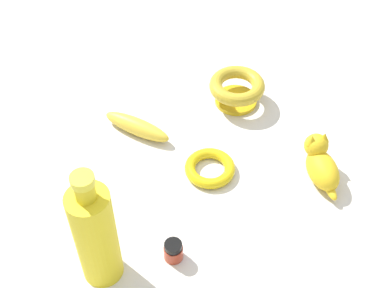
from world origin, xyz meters
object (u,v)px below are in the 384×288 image
at_px(nail_polish_jar, 173,251).
at_px(banana, 137,127).
at_px(cat_figurine, 321,163).
at_px(bangle, 210,168).
at_px(bowl, 237,88).
at_px(bottle_tall, 95,235).

relative_size(nail_polish_jar, banana, 0.26).
bearing_deg(cat_figurine, banana, 53.47).
height_order(cat_figurine, bangle, cat_figurine).
bearing_deg(bowl, bottle_tall, 130.83).
height_order(banana, bottle_tall, bottle_tall).
xyz_separation_m(nail_polish_jar, bottle_tall, (0.01, 0.12, 0.09)).
distance_m(nail_polish_jar, cat_figurine, 0.34).
bearing_deg(banana, bottle_tall, 113.00).
xyz_separation_m(nail_polish_jar, bowl, (0.34, -0.26, 0.02)).
bearing_deg(cat_figurine, bangle, 68.70).
relative_size(cat_figurine, bottle_tall, 0.52).
distance_m(banana, bowl, 0.24).
xyz_separation_m(bowl, bangle, (-0.18, 0.13, -0.03)).
xyz_separation_m(bowl, bottle_tall, (-0.33, 0.38, 0.07)).
relative_size(nail_polish_jar, bottle_tall, 0.16).
height_order(cat_figurine, bowl, cat_figurine).
bearing_deg(banana, cat_figurine, -168.78).
distance_m(bangle, bottle_tall, 0.31).
height_order(nail_polish_jar, bowl, bowl).
relative_size(bowl, bangle, 1.22).
xyz_separation_m(cat_figurine, bangle, (0.08, 0.20, -0.03)).
xyz_separation_m(nail_polish_jar, banana, (0.32, -0.02, -0.00)).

